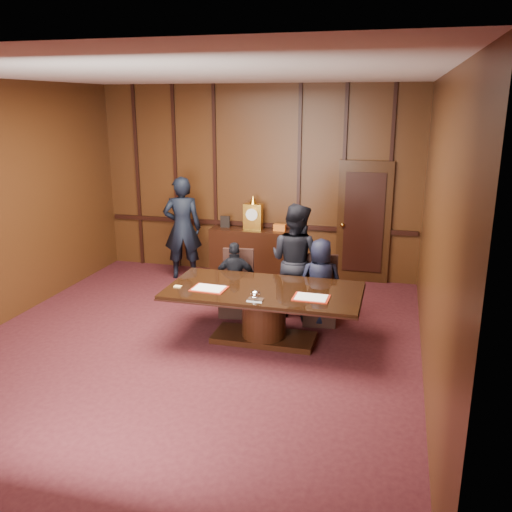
# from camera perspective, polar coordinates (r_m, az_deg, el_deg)

# --- Properties ---
(room) EXTENTS (7.00, 7.04, 3.50)m
(room) POSITION_cam_1_polar(r_m,az_deg,el_deg) (6.96, -6.51, 3.73)
(room) COLOR #330E12
(room) RESTS_ON ground
(sideboard) EXTENTS (1.60, 0.45, 1.54)m
(sideboard) POSITION_cam_1_polar(r_m,az_deg,el_deg) (10.16, -0.29, 0.54)
(sideboard) COLOR black
(sideboard) RESTS_ON ground
(conference_table) EXTENTS (2.62, 1.32, 0.76)m
(conference_table) POSITION_cam_1_polar(r_m,az_deg,el_deg) (7.39, 0.84, -5.27)
(conference_table) COLOR black
(conference_table) RESTS_ON ground
(folder_left) EXTENTS (0.48, 0.35, 0.02)m
(folder_left) POSITION_cam_1_polar(r_m,az_deg,el_deg) (7.31, -4.96, -3.42)
(folder_left) COLOR #9E1F0E
(folder_left) RESTS_ON conference_table
(folder_right) EXTENTS (0.47, 0.34, 0.02)m
(folder_right) POSITION_cam_1_polar(r_m,az_deg,el_deg) (6.99, 5.83, -4.38)
(folder_right) COLOR #9E1F0E
(folder_right) RESTS_ON conference_table
(inkstand) EXTENTS (0.20, 0.14, 0.12)m
(inkstand) POSITION_cam_1_polar(r_m,az_deg,el_deg) (6.87, -0.06, -4.22)
(inkstand) COLOR white
(inkstand) RESTS_ON conference_table
(notepad) EXTENTS (0.10, 0.07, 0.01)m
(notepad) POSITION_cam_1_polar(r_m,az_deg,el_deg) (7.44, -8.24, -3.19)
(notepad) COLOR #FFD67C
(notepad) RESTS_ON conference_table
(chair_left) EXTENTS (0.53, 0.53, 0.99)m
(chair_left) POSITION_cam_1_polar(r_m,az_deg,el_deg) (8.42, -2.04, -4.15)
(chair_left) COLOR black
(chair_left) RESTS_ON ground
(chair_right) EXTENTS (0.53, 0.53, 0.99)m
(chair_right) POSITION_cam_1_polar(r_m,az_deg,el_deg) (8.16, 6.77, -4.93)
(chair_right) COLOR black
(chair_right) RESTS_ON ground
(signatory_left) EXTENTS (0.73, 0.45, 1.16)m
(signatory_left) POSITION_cam_1_polar(r_m,az_deg,el_deg) (8.26, -2.19, -2.47)
(signatory_left) COLOR black
(signatory_left) RESTS_ON ground
(signatory_right) EXTENTS (0.71, 0.54, 1.29)m
(signatory_right) POSITION_cam_1_polar(r_m,az_deg,el_deg) (7.97, 6.79, -2.75)
(signatory_right) COLOR black
(signatory_right) RESTS_ON ground
(witness_left) EXTENTS (0.80, 0.66, 1.90)m
(witness_left) POSITION_cam_1_polar(r_m,az_deg,el_deg) (10.06, -7.75, 2.95)
(witness_left) COLOR black
(witness_left) RESTS_ON ground
(witness_right) EXTENTS (1.04, 0.94, 1.75)m
(witness_right) POSITION_cam_1_polar(r_m,az_deg,el_deg) (8.20, 4.17, -0.48)
(witness_right) COLOR black
(witness_right) RESTS_ON ground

